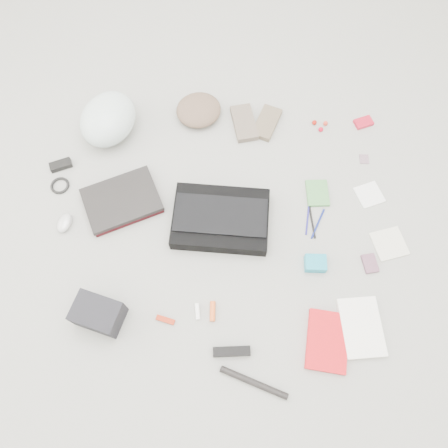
{
  "coord_description": "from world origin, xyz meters",
  "views": [
    {
      "loc": [
        0.03,
        -0.75,
        1.78
      ],
      "look_at": [
        0.0,
        0.0,
        0.05
      ],
      "focal_mm": 35.0,
      "sensor_mm": 36.0,
      "label": 1
    }
  ],
  "objects_px": {
    "bike_helmet": "(108,119)",
    "accordion_wallet": "(315,263)",
    "messenger_bag": "(221,219)",
    "book_red": "(327,341)",
    "camera_bag": "(98,314)",
    "laptop": "(121,199)"
  },
  "relations": [
    {
      "from": "bike_helmet",
      "to": "accordion_wallet",
      "type": "xyz_separation_m",
      "value": [
        0.96,
        -0.66,
        -0.07
      ]
    },
    {
      "from": "laptop",
      "to": "book_red",
      "type": "distance_m",
      "value": 1.06
    },
    {
      "from": "messenger_bag",
      "to": "laptop",
      "type": "height_order",
      "value": "messenger_bag"
    },
    {
      "from": "bike_helmet",
      "to": "camera_bag",
      "type": "height_order",
      "value": "bike_helmet"
    },
    {
      "from": "laptop",
      "to": "accordion_wallet",
      "type": "bearing_deg",
      "value": -42.09
    },
    {
      "from": "laptop",
      "to": "accordion_wallet",
      "type": "height_order",
      "value": "same"
    },
    {
      "from": "bike_helmet",
      "to": "camera_bag",
      "type": "xyz_separation_m",
      "value": [
        0.08,
        -0.91,
        -0.03
      ]
    },
    {
      "from": "laptop",
      "to": "bike_helmet",
      "type": "xyz_separation_m",
      "value": [
        -0.1,
        0.39,
        0.06
      ]
    },
    {
      "from": "messenger_bag",
      "to": "laptop",
      "type": "bearing_deg",
      "value": 172.54
    },
    {
      "from": "bike_helmet",
      "to": "book_red",
      "type": "bearing_deg",
      "value": -24.38
    },
    {
      "from": "bike_helmet",
      "to": "laptop",
      "type": "bearing_deg",
      "value": -55.32
    },
    {
      "from": "book_red",
      "to": "laptop",
      "type": "bearing_deg",
      "value": 153.91
    },
    {
      "from": "messenger_bag",
      "to": "book_red",
      "type": "bearing_deg",
      "value": -46.15
    },
    {
      "from": "bike_helmet",
      "to": "book_red",
      "type": "xyz_separation_m",
      "value": [
        0.99,
        -0.97,
        -0.08
      ]
    },
    {
      "from": "messenger_bag",
      "to": "book_red",
      "type": "distance_m",
      "value": 0.67
    },
    {
      "from": "accordion_wallet",
      "to": "laptop",
      "type": "bearing_deg",
      "value": 162.37
    },
    {
      "from": "bike_helmet",
      "to": "camera_bag",
      "type": "relative_size",
      "value": 1.67
    },
    {
      "from": "camera_bag",
      "to": "accordion_wallet",
      "type": "bearing_deg",
      "value": 32.71
    },
    {
      "from": "messenger_bag",
      "to": "camera_bag",
      "type": "height_order",
      "value": "camera_bag"
    },
    {
      "from": "book_red",
      "to": "accordion_wallet",
      "type": "bearing_deg",
      "value": 103.12
    },
    {
      "from": "messenger_bag",
      "to": "laptop",
      "type": "distance_m",
      "value": 0.46
    },
    {
      "from": "laptop",
      "to": "book_red",
      "type": "relative_size",
      "value": 1.37
    }
  ]
}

